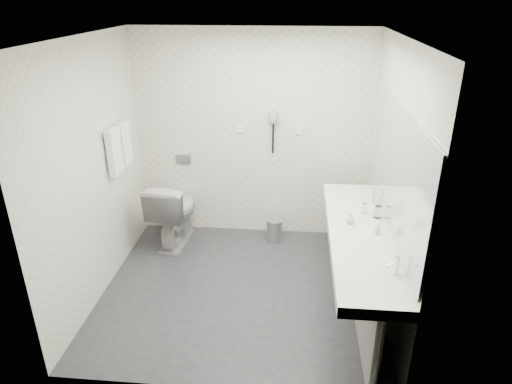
# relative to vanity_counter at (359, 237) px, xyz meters

# --- Properties ---
(floor) EXTENTS (2.80, 2.80, 0.00)m
(floor) POSITION_rel_vanity_counter_xyz_m (-1.12, 0.20, -0.80)
(floor) COLOR #2C2B31
(floor) RESTS_ON ground
(ceiling) EXTENTS (2.80, 2.80, 0.00)m
(ceiling) POSITION_rel_vanity_counter_xyz_m (-1.12, 0.20, 1.70)
(ceiling) COLOR white
(ceiling) RESTS_ON wall_back
(wall_back) EXTENTS (2.80, 0.00, 2.80)m
(wall_back) POSITION_rel_vanity_counter_xyz_m (-1.12, 1.50, 0.45)
(wall_back) COLOR silver
(wall_back) RESTS_ON floor
(wall_front) EXTENTS (2.80, 0.00, 2.80)m
(wall_front) POSITION_rel_vanity_counter_xyz_m (-1.12, -1.10, 0.45)
(wall_front) COLOR silver
(wall_front) RESTS_ON floor
(wall_left) EXTENTS (0.00, 2.60, 2.60)m
(wall_left) POSITION_rel_vanity_counter_xyz_m (-2.52, 0.20, 0.45)
(wall_left) COLOR silver
(wall_left) RESTS_ON floor
(wall_right) EXTENTS (0.00, 2.60, 2.60)m
(wall_right) POSITION_rel_vanity_counter_xyz_m (0.27, 0.20, 0.45)
(wall_right) COLOR silver
(wall_right) RESTS_ON floor
(vanity_counter) EXTENTS (0.55, 2.20, 0.10)m
(vanity_counter) POSITION_rel_vanity_counter_xyz_m (0.00, 0.00, 0.00)
(vanity_counter) COLOR white
(vanity_counter) RESTS_ON floor
(vanity_panel) EXTENTS (0.03, 2.15, 0.75)m
(vanity_panel) POSITION_rel_vanity_counter_xyz_m (0.02, 0.00, -0.42)
(vanity_panel) COLOR gray
(vanity_panel) RESTS_ON floor
(vanity_post_near) EXTENTS (0.06, 0.06, 0.75)m
(vanity_post_near) POSITION_rel_vanity_counter_xyz_m (0.05, -1.04, -0.42)
(vanity_post_near) COLOR silver
(vanity_post_near) RESTS_ON floor
(vanity_post_far) EXTENTS (0.06, 0.06, 0.75)m
(vanity_post_far) POSITION_rel_vanity_counter_xyz_m (0.05, 1.04, -0.42)
(vanity_post_far) COLOR silver
(vanity_post_far) RESTS_ON floor
(mirror) EXTENTS (0.02, 2.20, 1.05)m
(mirror) POSITION_rel_vanity_counter_xyz_m (0.26, 0.00, 0.65)
(mirror) COLOR #B2BCC6
(mirror) RESTS_ON wall_right
(basin_near) EXTENTS (0.40, 0.31, 0.05)m
(basin_near) POSITION_rel_vanity_counter_xyz_m (0.00, -0.65, 0.04)
(basin_near) COLOR white
(basin_near) RESTS_ON vanity_counter
(basin_far) EXTENTS (0.40, 0.31, 0.05)m
(basin_far) POSITION_rel_vanity_counter_xyz_m (0.00, 0.65, 0.04)
(basin_far) COLOR white
(basin_far) RESTS_ON vanity_counter
(faucet_near) EXTENTS (0.04, 0.04, 0.15)m
(faucet_near) POSITION_rel_vanity_counter_xyz_m (0.19, -0.65, 0.12)
(faucet_near) COLOR silver
(faucet_near) RESTS_ON vanity_counter
(faucet_far) EXTENTS (0.04, 0.04, 0.15)m
(faucet_far) POSITION_rel_vanity_counter_xyz_m (0.19, 0.65, 0.12)
(faucet_far) COLOR silver
(faucet_far) RESTS_ON vanity_counter
(soap_bottle_a) EXTENTS (0.06, 0.06, 0.10)m
(soap_bottle_a) POSITION_rel_vanity_counter_xyz_m (0.15, -0.02, 0.10)
(soap_bottle_a) COLOR silver
(soap_bottle_a) RESTS_ON vanity_counter
(soap_bottle_b) EXTENTS (0.11, 0.11, 0.10)m
(soap_bottle_b) POSITION_rel_vanity_counter_xyz_m (-0.07, 0.16, 0.10)
(soap_bottle_b) COLOR silver
(soap_bottle_b) RESTS_ON vanity_counter
(glass_left) EXTENTS (0.08, 0.08, 0.12)m
(glass_left) POSITION_rel_vanity_counter_xyz_m (0.20, 0.30, 0.11)
(glass_left) COLOR silver
(glass_left) RESTS_ON vanity_counter
(glass_right) EXTENTS (0.07, 0.07, 0.10)m
(glass_right) POSITION_rel_vanity_counter_xyz_m (0.09, 0.39, 0.10)
(glass_right) COLOR silver
(glass_right) RESTS_ON vanity_counter
(toilet) EXTENTS (0.53, 0.85, 0.82)m
(toilet) POSITION_rel_vanity_counter_xyz_m (-2.04, 1.12, -0.39)
(toilet) COLOR white
(toilet) RESTS_ON floor
(flush_plate) EXTENTS (0.18, 0.02, 0.12)m
(flush_plate) POSITION_rel_vanity_counter_xyz_m (-1.98, 1.49, 0.15)
(flush_plate) COLOR #B2B5BA
(flush_plate) RESTS_ON wall_back
(pedal_bin) EXTENTS (0.25, 0.25, 0.27)m
(pedal_bin) POSITION_rel_vanity_counter_xyz_m (-0.83, 1.25, -0.67)
(pedal_bin) COLOR #B2B5BA
(pedal_bin) RESTS_ON floor
(bin_lid) EXTENTS (0.19, 0.19, 0.02)m
(bin_lid) POSITION_rel_vanity_counter_xyz_m (-0.83, 1.25, -0.52)
(bin_lid) COLOR #B2B5BA
(bin_lid) RESTS_ON pedal_bin
(towel_rail) EXTENTS (0.02, 0.62, 0.02)m
(towel_rail) POSITION_rel_vanity_counter_xyz_m (-2.47, 0.75, 0.75)
(towel_rail) COLOR silver
(towel_rail) RESTS_ON wall_left
(towel_near) EXTENTS (0.07, 0.24, 0.48)m
(towel_near) POSITION_rel_vanity_counter_xyz_m (-2.46, 0.61, 0.53)
(towel_near) COLOR white
(towel_near) RESTS_ON towel_rail
(towel_far) EXTENTS (0.07, 0.24, 0.48)m
(towel_far) POSITION_rel_vanity_counter_xyz_m (-2.46, 0.89, 0.53)
(towel_far) COLOR white
(towel_far) RESTS_ON towel_rail
(dryer_cradle) EXTENTS (0.10, 0.04, 0.14)m
(dryer_cradle) POSITION_rel_vanity_counter_xyz_m (-0.88, 1.47, 0.70)
(dryer_cradle) COLOR #95969B
(dryer_cradle) RESTS_ON wall_back
(dryer_barrel) EXTENTS (0.08, 0.14, 0.08)m
(dryer_barrel) POSITION_rel_vanity_counter_xyz_m (-0.88, 1.40, 0.73)
(dryer_barrel) COLOR #95969B
(dryer_barrel) RESTS_ON dryer_cradle
(dryer_cord) EXTENTS (0.02, 0.02, 0.35)m
(dryer_cord) POSITION_rel_vanity_counter_xyz_m (-0.88, 1.46, 0.45)
(dryer_cord) COLOR black
(dryer_cord) RESTS_ON dryer_cradle
(switch_plate_a) EXTENTS (0.09, 0.02, 0.09)m
(switch_plate_a) POSITION_rel_vanity_counter_xyz_m (-1.27, 1.49, 0.55)
(switch_plate_a) COLOR white
(switch_plate_a) RESTS_ON wall_back
(switch_plate_b) EXTENTS (0.09, 0.02, 0.09)m
(switch_plate_b) POSITION_rel_vanity_counter_xyz_m (-0.57, 1.49, 0.55)
(switch_plate_b) COLOR white
(switch_plate_b) RESTS_ON wall_back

